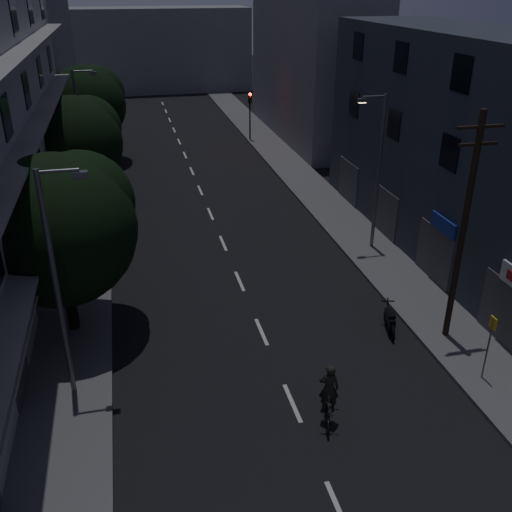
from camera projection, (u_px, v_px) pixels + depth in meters
name	position (u px, v px, depth m)	size (l,w,h in m)	color
ground	(209.00, 211.00, 35.72)	(160.00, 160.00, 0.00)	black
sidewalk_left	(85.00, 220.00, 34.16)	(3.00, 90.00, 0.15)	#565659
sidewalk_right	(323.00, 200.00, 37.21)	(3.00, 90.00, 0.15)	#565659
lane_markings	(196.00, 180.00, 41.19)	(0.15, 60.50, 0.01)	beige
building_right	(501.00, 163.00, 26.12)	(6.19, 28.00, 11.00)	#2C323C
building_far_left	(30.00, 44.00, 49.94)	(6.00, 20.00, 16.00)	slate
building_far_right	(312.00, 62.00, 50.22)	(6.00, 20.00, 13.00)	slate
building_far_end	(154.00, 50.00, 72.97)	(24.00, 8.00, 10.00)	slate
tree_near	(60.00, 224.00, 21.56)	(5.92, 5.92, 7.30)	black
tree_mid	(75.00, 140.00, 33.77)	(5.65, 5.65, 6.95)	black
tree_far	(87.00, 102.00, 43.07)	(5.90, 5.90, 7.29)	black
traffic_signal_far_right	(250.00, 106.00, 49.90)	(0.28, 0.37, 4.10)	black
traffic_signal_far_left	(97.00, 118.00, 45.50)	(0.28, 0.37, 4.10)	black
street_lamp_left_near	(59.00, 277.00, 17.97)	(1.51, 0.25, 8.00)	slate
street_lamp_right	(377.00, 166.00, 28.74)	(1.51, 0.25, 8.00)	slate
street_lamp_left_far	(82.00, 128.00, 36.17)	(1.51, 0.25, 8.00)	#595D61
utility_pole	(464.00, 226.00, 20.98)	(1.80, 0.24, 9.00)	black
bus_stop_sign	(490.00, 337.00, 19.78)	(0.06, 0.35, 2.52)	#595B60
motorcycle	(390.00, 321.00, 23.31)	(0.70, 1.86, 1.21)	black
cyclist	(328.00, 403.00, 18.38)	(1.09, 1.87, 2.24)	black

